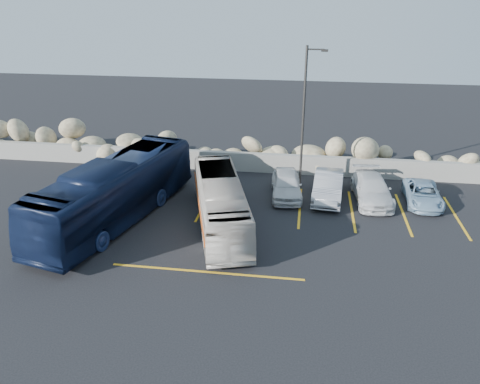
# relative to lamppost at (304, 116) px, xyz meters

# --- Properties ---
(ground) EXTENTS (90.00, 90.00, 0.00)m
(ground) POSITION_rel_lamppost_xyz_m (-2.56, -9.50, -4.30)
(ground) COLOR black
(ground) RESTS_ON ground
(seawall) EXTENTS (60.00, 0.40, 1.20)m
(seawall) POSITION_rel_lamppost_xyz_m (-2.56, 2.50, -3.70)
(seawall) COLOR gray
(seawall) RESTS_ON ground
(riprap_pile) EXTENTS (54.00, 2.80, 2.60)m
(riprap_pile) POSITION_rel_lamppost_xyz_m (-2.56, 3.70, -3.00)
(riprap_pile) COLOR #8D7A5C
(riprap_pile) RESTS_ON ground
(parking_lines) EXTENTS (18.16, 9.36, 0.01)m
(parking_lines) POSITION_rel_lamppost_xyz_m (2.09, -3.93, -4.29)
(parking_lines) COLOR gold
(parking_lines) RESTS_ON ground
(lamppost) EXTENTS (1.14, 0.18, 8.00)m
(lamppost) POSITION_rel_lamppost_xyz_m (0.00, 0.00, 0.00)
(lamppost) COLOR #302D2B
(lamppost) RESTS_ON ground
(vintage_bus) EXTENTS (4.36, 8.85, 2.41)m
(vintage_bus) POSITION_rel_lamppost_xyz_m (-3.73, -5.10, -3.09)
(vintage_bus) COLOR beige
(vintage_bus) RESTS_ON ground
(tour_coach) EXTENTS (5.04, 11.32, 3.07)m
(tour_coach) POSITION_rel_lamppost_xyz_m (-8.93, -5.20, -2.76)
(tour_coach) COLOR #101B37
(tour_coach) RESTS_ON ground
(car_a) EXTENTS (2.00, 4.18, 1.38)m
(car_a) POSITION_rel_lamppost_xyz_m (-0.77, -1.09, -3.61)
(car_a) COLOR silver
(car_a) RESTS_ON ground
(car_b) EXTENTS (1.86, 4.47, 1.44)m
(car_b) POSITION_rel_lamppost_xyz_m (1.51, -1.07, -3.58)
(car_b) COLOR #A2A1A6
(car_b) RESTS_ON ground
(car_c) EXTENTS (2.15, 4.64, 1.31)m
(car_c) POSITION_rel_lamppost_xyz_m (3.86, -0.99, -3.64)
(car_c) COLOR silver
(car_c) RESTS_ON ground
(car_d) EXTENTS (1.94, 3.92, 1.07)m
(car_d) POSITION_rel_lamppost_xyz_m (6.54, -1.01, -3.76)
(car_d) COLOR #8BACC6
(car_d) RESTS_ON ground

